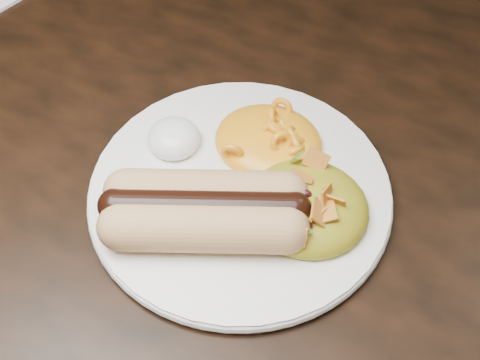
% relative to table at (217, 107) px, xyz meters
% --- Properties ---
extents(floor, '(4.00, 4.00, 0.00)m').
position_rel_table_xyz_m(floor, '(0.00, 0.00, -0.66)').
color(floor, '#4B1F0D').
rests_on(floor, ground).
extents(table, '(1.60, 0.90, 0.75)m').
position_rel_table_xyz_m(table, '(0.00, 0.00, 0.00)').
color(table, black).
rests_on(table, floor).
extents(plate, '(0.26, 0.26, 0.01)m').
position_rel_table_xyz_m(plate, '(0.11, -0.16, 0.10)').
color(plate, white).
rests_on(plate, table).
extents(hotdog, '(0.14, 0.12, 0.04)m').
position_rel_table_xyz_m(hotdog, '(0.11, -0.21, 0.13)').
color(hotdog, tan).
rests_on(hotdog, plate).
extents(mac_and_cheese, '(0.10, 0.09, 0.04)m').
position_rel_table_xyz_m(mac_and_cheese, '(0.11, -0.11, 0.12)').
color(mac_and_cheese, yellow).
rests_on(mac_and_cheese, plate).
extents(sour_cream, '(0.06, 0.06, 0.03)m').
position_rel_table_xyz_m(sour_cream, '(0.04, -0.15, 0.12)').
color(sour_cream, white).
rests_on(sour_cream, plate).
extents(taco_salad, '(0.10, 0.10, 0.04)m').
position_rel_table_xyz_m(taco_salad, '(0.17, -0.16, 0.12)').
color(taco_salad, orange).
rests_on(taco_salad, plate).
extents(fork, '(0.05, 0.12, 0.00)m').
position_rel_table_xyz_m(fork, '(-0.23, -0.04, 0.09)').
color(fork, white).
rests_on(fork, table).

